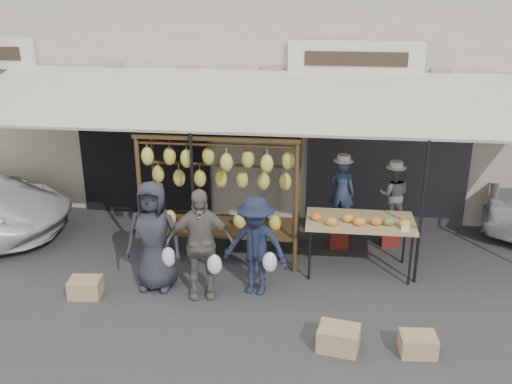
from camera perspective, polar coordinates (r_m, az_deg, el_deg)
ground_plane at (r=8.35m, az=-0.93°, el=-11.79°), size 90.00×90.00×0.00m
shophouse at (r=13.55m, az=2.87°, el=17.02°), size 24.00×6.15×7.30m
awning at (r=9.51m, az=0.92°, el=9.05°), size 10.00×2.35×2.92m
banana_rack at (r=9.22m, az=-3.59°, el=2.16°), size 2.60×0.90×2.24m
produce_table at (r=9.12m, az=10.37°, el=-3.02°), size 1.70×0.90×1.04m
vendor_left at (r=9.90m, az=8.58°, el=0.02°), size 0.48×0.37×1.18m
vendor_right at (r=10.16m, az=13.61°, el=-0.29°), size 0.56×0.46×1.07m
customer_left at (r=8.68m, az=-10.18°, el=-4.36°), size 0.84×0.55×1.72m
customer_mid at (r=8.37m, az=-5.65°, el=-5.16°), size 1.05×0.60×1.69m
customer_right at (r=8.43m, az=-0.06°, el=-5.43°), size 1.10×0.77×1.54m
stool_left at (r=10.21m, az=8.34°, el=-4.26°), size 0.39×0.39×0.45m
stool_right at (r=10.44m, az=13.27°, el=-4.11°), size 0.31×0.31×0.42m
crate_near_a at (r=7.59m, az=8.25°, el=-14.27°), size 0.58×0.48×0.31m
crate_near_b at (r=7.73m, az=15.87°, el=-14.43°), size 0.47×0.37×0.27m
crate_far at (r=9.00m, az=-16.69°, el=-9.13°), size 0.50×0.40×0.28m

